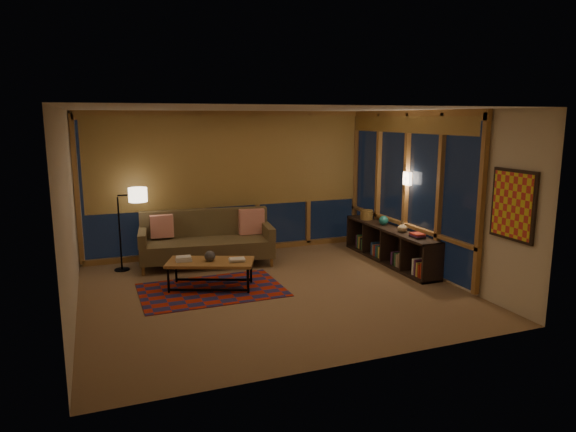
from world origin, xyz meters
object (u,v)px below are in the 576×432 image
object	(u,v)px
floor_lamp	(120,230)
bookshelf	(390,245)
sofa	(207,239)
coffee_table	(211,275)

from	to	relation	value
floor_lamp	bookshelf	distance (m)	4.73
sofa	bookshelf	world-z (taller)	sofa
coffee_table	floor_lamp	size ratio (longest dim) A/B	0.91
coffee_table	floor_lamp	bearing A→B (deg)	151.42
sofa	coffee_table	bearing A→B (deg)	-92.61
floor_lamp	bookshelf	size ratio (longest dim) A/B	0.55
bookshelf	coffee_table	bearing A→B (deg)	-175.64
sofa	coffee_table	xyz separation A→B (m)	(-0.21, -1.26, -0.25)
floor_lamp	bookshelf	xyz separation A→B (m)	(4.55, -1.23, -0.39)
sofa	floor_lamp	xyz separation A→B (m)	(-1.44, 0.22, 0.25)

